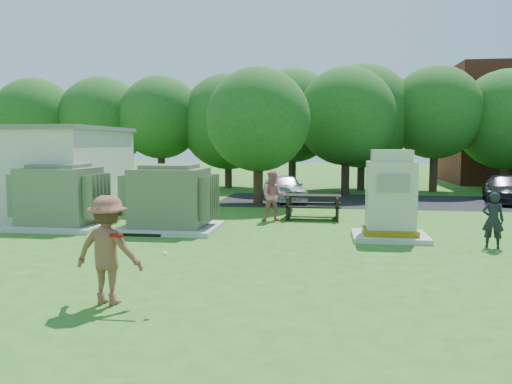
% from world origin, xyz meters
% --- Properties ---
extents(ground, '(120.00, 120.00, 0.00)m').
position_xyz_m(ground, '(0.00, 0.00, 0.00)').
color(ground, '#2D6619').
rests_on(ground, ground).
extents(parking_strip, '(20.00, 6.00, 0.01)m').
position_xyz_m(parking_strip, '(7.00, 13.50, 0.01)').
color(parking_strip, '#232326').
rests_on(parking_strip, ground).
extents(transformer_left, '(3.00, 2.40, 2.07)m').
position_xyz_m(transformer_left, '(-6.50, 4.50, 0.97)').
color(transformer_left, beige).
rests_on(transformer_left, ground).
extents(transformer_right, '(3.00, 2.40, 2.07)m').
position_xyz_m(transformer_right, '(-2.80, 4.50, 0.97)').
color(transformer_right, beige).
rests_on(transformer_right, ground).
extents(generator_cabinet, '(2.09, 1.71, 2.55)m').
position_xyz_m(generator_cabinet, '(3.87, 4.02, 1.12)').
color(generator_cabinet, beige).
rests_on(generator_cabinet, ground).
extents(picnic_table, '(2.02, 1.52, 0.86)m').
position_xyz_m(picnic_table, '(1.57, 7.62, 0.54)').
color(picnic_table, black).
rests_on(picnic_table, ground).
extents(batter, '(1.25, 0.79, 1.86)m').
position_xyz_m(batter, '(-1.57, -2.64, 0.93)').
color(batter, brown).
rests_on(batter, ground).
extents(person_by_generator, '(0.61, 0.47, 1.48)m').
position_xyz_m(person_by_generator, '(6.39, 3.14, 0.74)').
color(person_by_generator, black).
rests_on(person_by_generator, ground).
extents(person_at_picnic, '(0.94, 0.77, 1.78)m').
position_xyz_m(person_at_picnic, '(0.22, 6.79, 0.89)').
color(person_at_picnic, '#CF6E78').
rests_on(person_at_picnic, ground).
extents(car_white, '(2.63, 4.07, 1.29)m').
position_xyz_m(car_white, '(0.06, 12.93, 0.64)').
color(car_white, silver).
rests_on(car_white, ground).
extents(car_silver_a, '(2.45, 4.04, 1.26)m').
position_xyz_m(car_silver_a, '(5.14, 13.64, 0.63)').
color(car_silver_a, '#BBBABF').
rests_on(car_silver_a, ground).
extents(car_dark, '(2.68, 4.59, 1.25)m').
position_xyz_m(car_dark, '(10.18, 13.85, 0.62)').
color(car_dark, black).
rests_on(car_dark, ground).
extents(batting_equipment, '(0.99, 0.15, 0.37)m').
position_xyz_m(batting_equipment, '(-1.00, -2.76, 1.17)').
color(batting_equipment, black).
rests_on(batting_equipment, ground).
extents(tree_row, '(41.30, 13.30, 7.30)m').
position_xyz_m(tree_row, '(1.75, 18.50, 4.15)').
color(tree_row, '#47301E').
rests_on(tree_row, ground).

